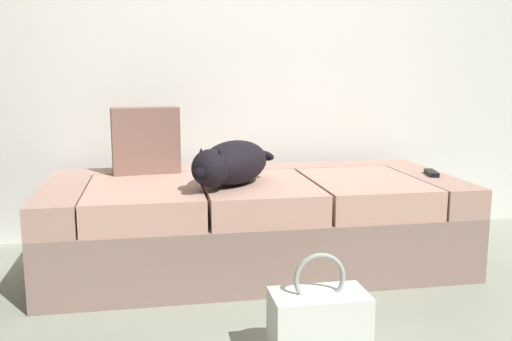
{
  "coord_description": "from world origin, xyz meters",
  "views": [
    {
      "loc": [
        -0.48,
        -1.66,
        0.96
      ],
      "look_at": [
        0.0,
        0.99,
        0.49
      ],
      "focal_mm": 39.91,
      "sensor_mm": 36.0,
      "label": 1
    }
  ],
  "objects_px": {
    "throw_pillow": "(146,141)",
    "handbag": "(319,326)",
    "tv_remote": "(432,173)",
    "couch": "(254,222)",
    "dog_dark": "(231,163)"
  },
  "relations": [
    {
      "from": "throw_pillow",
      "to": "handbag",
      "type": "distance_m",
      "value": 1.46
    },
    {
      "from": "couch",
      "to": "handbag",
      "type": "distance_m",
      "value": 1.0
    },
    {
      "from": "tv_remote",
      "to": "handbag",
      "type": "xyz_separation_m",
      "value": [
        -0.87,
        -0.93,
        -0.32
      ]
    },
    {
      "from": "couch",
      "to": "tv_remote",
      "type": "height_order",
      "value": "tv_remote"
    },
    {
      "from": "couch",
      "to": "dog_dark",
      "type": "distance_m",
      "value": 0.38
    },
    {
      "from": "dog_dark",
      "to": "tv_remote",
      "type": "height_order",
      "value": "dog_dark"
    },
    {
      "from": "tv_remote",
      "to": "throw_pillow",
      "type": "height_order",
      "value": "throw_pillow"
    },
    {
      "from": "dog_dark",
      "to": "couch",
      "type": "bearing_deg",
      "value": 46.0
    },
    {
      "from": "tv_remote",
      "to": "handbag",
      "type": "distance_m",
      "value": 1.31
    },
    {
      "from": "handbag",
      "to": "dog_dark",
      "type": "bearing_deg",
      "value": 101.5
    },
    {
      "from": "dog_dark",
      "to": "throw_pillow",
      "type": "height_order",
      "value": "throw_pillow"
    },
    {
      "from": "couch",
      "to": "dog_dark",
      "type": "bearing_deg",
      "value": -134.0
    },
    {
      "from": "handbag",
      "to": "couch",
      "type": "bearing_deg",
      "value": 92.26
    },
    {
      "from": "couch",
      "to": "handbag",
      "type": "relative_size",
      "value": 5.27
    },
    {
      "from": "dog_dark",
      "to": "throw_pillow",
      "type": "xyz_separation_m",
      "value": [
        -0.39,
        0.4,
        0.07
      ]
    }
  ]
}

